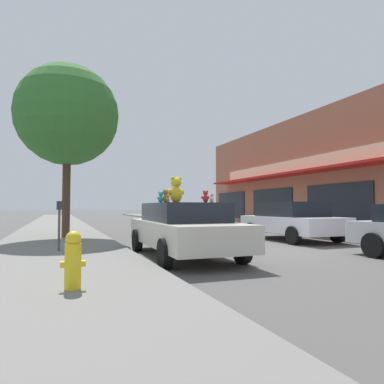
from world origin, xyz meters
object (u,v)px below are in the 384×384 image
street_tree (67,115)px  parking_meter (59,219)px  teddy_bear_giant (176,190)px  teddy_bear_brown (165,196)px  teddy_bear_orange (168,198)px  teddy_bear_red (206,197)px  fire_hydrant (73,260)px  parked_car_far_center (291,220)px  teddy_bear_white (212,198)px  plush_art_car (183,228)px  teddy_bear_teal (161,197)px

street_tree → parking_meter: street_tree is taller
teddy_bear_giant → teddy_bear_brown: size_ratio=2.05×
teddy_bear_giant → parking_meter: (-2.84, 0.93, -0.75)m
teddy_bear_orange → teddy_bear_red: (0.69, -0.69, 0.03)m
teddy_bear_orange → teddy_bear_red: teddy_bear_red is taller
parking_meter → teddy_bear_giant: bearing=-18.1°
fire_hydrant → parking_meter: bearing=92.1°
teddy_bear_orange → parking_meter: 2.93m
teddy_bear_brown → parked_car_far_center: size_ratio=0.08×
teddy_bear_white → plush_art_car: bearing=-117.9°
street_tree → parking_meter: (-0.25, -4.13, -3.75)m
parked_car_far_center → fire_hydrant: (-7.92, -5.55, -0.23)m
plush_art_car → teddy_bear_orange: teddy_bear_orange is taller
plush_art_car → parking_meter: size_ratio=3.75×
teddy_bear_orange → parked_car_far_center: teddy_bear_orange is taller
teddy_bear_white → fire_hydrant: bearing=-21.4°
teddy_bear_teal → teddy_bear_red: (0.85, -0.73, 0.00)m
teddy_bear_giant → street_tree: (-2.59, 5.06, 3.01)m
teddy_bear_red → teddy_bear_giant: bearing=-72.3°
teddy_bear_white → teddy_bear_giant: bearing=-124.7°
teddy_bear_brown → street_tree: street_tree is taller
teddy_bear_giant → teddy_bear_orange: 0.81m
teddy_bear_teal → teddy_bear_white: size_ratio=1.16×
teddy_bear_teal → teddy_bear_brown: size_ratio=0.80×
teddy_bear_orange → teddy_bear_white: 1.05m
teddy_bear_giant → parked_car_far_center: (5.24, 2.05, -0.93)m
plush_art_car → parked_car_far_center: bearing=26.8°
plush_art_car → parking_meter: bearing=156.9°
teddy_bear_giant → teddy_bear_teal: teddy_bear_giant is taller
parked_car_far_center → fire_hydrant: 9.67m
plush_art_car → fire_hydrant: (-2.73, -3.10, -0.20)m
plush_art_car → teddy_bear_red: size_ratio=16.92×
teddy_bear_orange → teddy_bear_white: bearing=102.4°
plush_art_car → parking_meter: (-2.90, 1.33, 0.21)m
teddy_bear_teal → fire_hydrant: 3.70m
teddy_bear_red → teddy_bear_orange: bearing=-38.3°
plush_art_car → teddy_bear_brown: size_ratio=13.91×
plush_art_car → teddy_bear_orange: 0.91m
teddy_bear_teal → teddy_bear_brown: bearing=-85.4°
teddy_bear_giant → teddy_bear_white: 1.28m
plush_art_car → teddy_bear_red: teddy_bear_red is taller
teddy_bear_giant → teddy_bear_teal: 0.86m
teddy_bear_giant → teddy_bear_red: bearing=88.6°
plush_art_car → street_tree: bearing=117.4°
parking_meter → teddy_bear_orange: bearing=-33.1°
plush_art_car → teddy_bear_brown: (-0.41, 0.19, 0.79)m
teddy_bear_giant → fire_hydrant: (-2.68, -3.49, -1.16)m
street_tree → fire_hydrant: (-0.09, -8.56, -4.17)m
teddy_bear_red → parked_car_far_center: bearing=-139.1°
teddy_bear_giant → teddy_bear_brown: (-0.35, -0.21, -0.17)m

